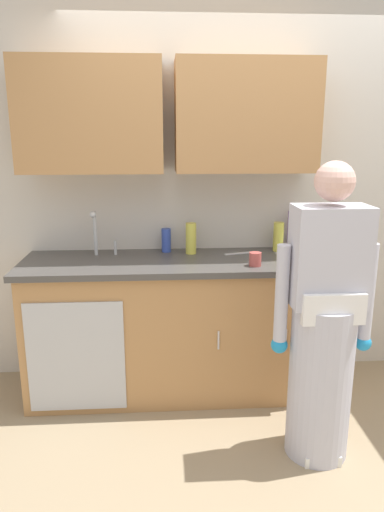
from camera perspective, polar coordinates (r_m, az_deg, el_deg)
The scene contains 13 objects.
ground_plane at distance 2.97m, azimuth 9.50°, elevation -21.74°, with size 9.00×9.00×0.00m, color #998466.
kitchen_wall_with_uppers at distance 3.36m, azimuth 4.39°, elevation 9.87°, with size 4.80×0.44×2.70m.
counter_cabinet at distance 3.29m, azimuth -2.50°, elevation -8.71°, with size 1.90×0.62×0.90m.
countertop at distance 3.13m, azimuth -2.54°, elevation -0.77°, with size 1.96×0.66×0.04m, color #474442.
sink at distance 3.16m, azimuth -11.05°, elevation -0.77°, with size 0.50×0.36×0.35m.
person_at_sink at distance 2.65m, azimuth 15.50°, elevation -9.49°, with size 0.55×0.34×1.62m.
bottle_water_short at distance 3.43m, azimuth 11.98°, elevation 3.00°, with size 0.07×0.07×0.28m, color #66388C.
bottle_soap at distance 3.32m, azimuth -3.12°, elevation 1.91°, with size 0.07×0.07×0.16m, color #334CB2.
bottle_water_tall at distance 3.26m, azimuth -0.13°, elevation 2.13°, with size 0.07×0.07×0.21m, color #D8D14C.
bottle_dish_liquid at distance 3.38m, azimuth 10.35°, elevation 2.29°, with size 0.07×0.07×0.20m, color #D8D14C.
cup_by_sink at distance 2.99m, azimuth 7.62°, elevation -0.38°, with size 0.08×0.08×0.09m, color #B24C47.
knife_on_counter at distance 3.30m, azimuth 5.93°, elevation 0.35°, with size 0.24×0.02×0.01m, color silver.
sponge at distance 3.31m, azimuth 13.19°, elevation 0.31°, with size 0.11×0.07×0.03m, color #4CBF4C.
Camera 1 is at (-0.61, -2.32, 1.75)m, focal length 33.25 mm.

